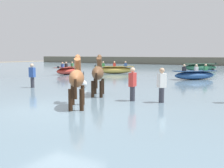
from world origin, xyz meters
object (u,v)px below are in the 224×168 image
object	(u,v)px
boat_distant_east	(114,70)
person_wading_mid	(132,87)
boat_mid_channel	(67,70)
horse_lead_bay	(98,74)
boat_mid_outer	(195,75)
person_onlooker_right	(32,77)
person_spectator_far	(162,88)
horse_trailing_chestnut	(77,80)
boat_near_starboard	(200,67)
channel_buoy	(84,84)

from	to	relation	value
boat_distant_east	person_wading_mid	xyz separation A→B (m)	(8.33, -12.81, 0.21)
boat_mid_channel	person_wading_mid	distance (m)	15.05
horse_lead_bay	boat_mid_outer	world-z (taller)	horse_lead_bay
person_onlooker_right	person_spectator_far	bearing A→B (deg)	-5.23
person_onlooker_right	horse_lead_bay	bearing A→B (deg)	-5.35
horse_trailing_chestnut	person_spectator_far	xyz separation A→B (m)	(2.23, 2.35, -0.40)
boat_near_starboard	boat_mid_channel	xyz separation A→B (m)	(-9.46, -11.54, -0.04)
boat_distant_east	boat_mid_outer	size ratio (longest dim) A/B	1.19
boat_distant_east	boat_mid_outer	bearing A→B (deg)	-15.77
person_onlooker_right	channel_buoy	world-z (taller)	person_onlooker_right
person_onlooker_right	person_spectator_far	distance (m)	7.80
boat_mid_channel	channel_buoy	bearing A→B (deg)	-44.46
boat_mid_outer	person_onlooker_right	bearing A→B (deg)	-124.44
boat_mid_outer	person_spectator_far	xyz separation A→B (m)	(1.23, -10.25, 0.23)
boat_mid_outer	person_onlooker_right	xyz separation A→B (m)	(-6.54, -9.54, 0.23)
person_wading_mid	person_spectator_far	world-z (taller)	same
horse_trailing_chestnut	person_wading_mid	xyz separation A→B (m)	(1.11, 2.11, -0.40)
boat_distant_east	boat_near_starboard	world-z (taller)	boat_distant_east
boat_mid_channel	person_onlooker_right	bearing A→B (deg)	-60.58
horse_lead_bay	person_spectator_far	bearing A→B (deg)	-5.06
boat_distant_east	person_onlooker_right	size ratio (longest dim) A/B	2.34
boat_distant_east	person_wading_mid	distance (m)	15.28
boat_distant_east	horse_trailing_chestnut	bearing A→B (deg)	-64.18
channel_buoy	person_wading_mid	bearing A→B (deg)	-30.49
boat_near_starboard	boat_mid_channel	world-z (taller)	boat_mid_channel
horse_trailing_chestnut	boat_mid_channel	size ratio (longest dim) A/B	0.64
channel_buoy	person_onlooker_right	bearing A→B (deg)	-145.87
horse_trailing_chestnut	boat_distant_east	bearing A→B (deg)	115.82
horse_trailing_chestnut	boat_distant_east	xyz separation A→B (m)	(-7.22, 14.92, -0.61)
boat_mid_outer	person_spectator_far	world-z (taller)	person_spectator_far
boat_distant_east	channel_buoy	xyz separation A→B (m)	(4.01, -10.27, -0.15)
boat_mid_outer	person_wading_mid	size ratio (longest dim) A/B	1.97
horse_trailing_chestnut	channel_buoy	bearing A→B (deg)	124.60
horse_lead_bay	horse_trailing_chestnut	distance (m)	2.77
horse_trailing_chestnut	channel_buoy	distance (m)	5.70
boat_distant_east	person_spectator_far	world-z (taller)	person_spectator_far
horse_lead_bay	boat_mid_outer	xyz separation A→B (m)	(1.87, 9.98, -0.63)
person_wading_mid	person_onlooker_right	xyz separation A→B (m)	(-6.66, 0.96, 0.00)
horse_trailing_chestnut	boat_near_starboard	distance (m)	23.32
boat_distant_east	person_wading_mid	world-z (taller)	person_wading_mid
horse_lead_bay	boat_distant_east	distance (m)	13.85
boat_near_starboard	person_wading_mid	bearing A→B (deg)	-84.34
boat_mid_channel	channel_buoy	xyz separation A→B (m)	(7.24, -7.10, -0.15)
horse_lead_bay	person_spectator_far	xyz separation A→B (m)	(3.10, -0.27, -0.39)
boat_mid_channel	person_spectator_far	xyz separation A→B (m)	(12.67, -9.40, 0.22)
person_onlooker_right	person_spectator_far	size ratio (longest dim) A/B	1.00
person_wading_mid	person_spectator_far	xyz separation A→B (m)	(1.12, 0.24, 0.00)
person_spectator_far	horse_lead_bay	bearing A→B (deg)	174.94
boat_mid_channel	person_onlooker_right	xyz separation A→B (m)	(4.90, -8.69, 0.22)
person_onlooker_right	channel_buoy	xyz separation A→B (m)	(2.34, 1.59, -0.37)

